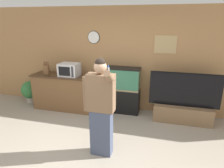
# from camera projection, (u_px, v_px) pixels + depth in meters

# --- Properties ---
(ground_plane) EXTENTS (18.00, 18.00, 0.00)m
(ground_plane) POSITION_uv_depth(u_px,v_px,m) (82.00, 165.00, 3.26)
(ground_plane) COLOR gray
(wall_back_paneled) EXTENTS (10.00, 0.08, 2.60)m
(wall_back_paneled) POSITION_uv_depth(u_px,v_px,m) (117.00, 60.00, 5.10)
(wall_back_paneled) COLOR #A87A4C
(wall_back_paneled) RESTS_ON ground_plane
(counter_island) EXTENTS (1.64, 0.54, 0.93)m
(counter_island) POSITION_uv_depth(u_px,v_px,m) (64.00, 92.00, 5.24)
(counter_island) COLOR brown
(counter_island) RESTS_ON ground_plane
(microwave) EXTENTS (0.48, 0.39, 0.32)m
(microwave) POSITION_uv_depth(u_px,v_px,m) (69.00, 70.00, 4.98)
(microwave) COLOR silver
(microwave) RESTS_ON counter_island
(knife_block) EXTENTS (0.14, 0.09, 0.34)m
(knife_block) POSITION_uv_depth(u_px,v_px,m) (46.00, 69.00, 5.12)
(knife_block) COLOR brown
(knife_block) RESTS_ON counter_island
(aquarium_on_stand) EXTENTS (0.98, 0.37, 1.16)m
(aquarium_on_stand) POSITION_uv_depth(u_px,v_px,m) (120.00, 90.00, 5.04)
(aquarium_on_stand) COLOR black
(aquarium_on_stand) RESTS_ON ground_plane
(tv_on_stand) EXTENTS (1.56, 0.40, 1.17)m
(tv_on_stand) POSITION_uv_depth(u_px,v_px,m) (183.00, 108.00, 4.59)
(tv_on_stand) COLOR brown
(tv_on_stand) RESTS_ON ground_plane
(person_standing) EXTENTS (0.54, 0.41, 1.71)m
(person_standing) POSITION_uv_depth(u_px,v_px,m) (100.00, 107.00, 3.30)
(person_standing) COLOR #424C66
(person_standing) RESTS_ON ground_plane
(potted_plant) EXTENTS (0.50, 0.50, 0.61)m
(potted_plant) POSITION_uv_depth(u_px,v_px,m) (30.00, 90.00, 5.72)
(potted_plant) COLOR #B2A899
(potted_plant) RESTS_ON ground_plane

